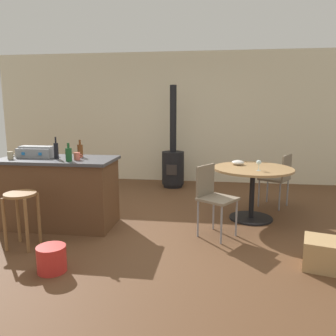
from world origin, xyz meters
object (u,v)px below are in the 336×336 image
Objects in this scene: dining_table at (253,180)px; serving_bowl at (238,162)px; wooden_stool at (21,207)px; toolbox at (37,152)px; wood_stove at (173,162)px; cup_1 at (77,156)px; kitchen_island at (59,192)px; bottle_1 at (56,150)px; cardboard_box at (328,254)px; folding_chair_near at (213,194)px; wine_glass at (259,163)px; plastic_bucket at (52,259)px; folding_chair_far at (279,176)px; bottle_2 at (80,150)px; bottle_0 at (69,154)px; cup_0 at (10,155)px.

serving_bowl is (-0.20, 0.21, 0.21)m from dining_table.
wooden_stool is 0.98m from toolbox.
wood_stove is 17.13× the size of cup_1.
dining_table is (2.59, 0.62, 0.11)m from kitchen_island.
cardboard_box is (3.19, -0.76, -0.89)m from bottle_1.
folding_chair_near is at bearing -128.35° from dining_table.
wooden_stool is at bearing -74.90° from toolbox.
plastic_bucket is at bearing -142.28° from wine_glass.
folding_chair_far is at bearing 32.44° from wooden_stool.
plastic_bucket is at bearing -81.19° from cup_1.
wooden_stool is 3.00m from wine_glass.
bottle_2 is 0.25m from cup_1.
serving_bowl is at bearing -53.76° from wood_stove.
kitchen_island is 3.32m from folding_chair_far.
serving_bowl is (-0.67, -0.44, 0.28)m from folding_chair_far.
cup_1 is (-2.75, -1.38, 0.47)m from folding_chair_far.
bottle_0 is 0.49× the size of cardboard_box.
cardboard_box is (0.13, -2.08, -0.36)m from folding_chair_far.
wine_glass reaches higher than folding_chair_near.
cup_0 is at bearing 134.21° from plastic_bucket.
cardboard_box is (0.56, -1.22, -0.71)m from wine_glass.
bottle_0 reaches higher than folding_chair_far.
toolbox reaches higher than wine_glass.
serving_bowl is at bearing 120.58° from wine_glass.
serving_bowl is (2.08, 0.93, -0.19)m from cup_1.
bottle_1 is (-1.23, -2.45, 0.54)m from wood_stove.
kitchen_island is 2.70m from wine_glass.
cardboard_box is (3.30, -0.07, -0.33)m from wooden_stool.
dining_table is 4.75× the size of bottle_2.
wood_stove is at bearing 69.58° from bottle_0.
folding_chair_near is 0.44× the size of wood_stove.
folding_chair_far is at bearing 19.72° from toolbox.
wine_glass is at bearing -54.88° from wood_stove.
cup_0 is (-3.16, -0.78, 0.40)m from dining_table.
bottle_1 is (0.11, 0.70, 0.56)m from wooden_stool.
bottle_1 is at bearing -159.87° from serving_bowl.
wood_stove is at bearing 148.14° from folding_chair_far.
bottle_0 is 0.81× the size of plastic_bucket.
serving_bowl is at bearing 26.07° from bottle_0.
bottle_1 is (0.01, -0.04, 0.57)m from kitchen_island.
wooden_stool is at bearing -97.82° from kitchen_island.
bottle_1 is at bearing -156.68° from folding_chair_far.
kitchen_island is 10.53× the size of wine_glass.
toolbox is at bearing -169.02° from dining_table.
kitchen_island is 3.25× the size of cardboard_box.
kitchen_island is at bearing 105.12° from bottle_1.
kitchen_island is 1.71× the size of folding_chair_near.
bottle_0 is 0.13m from cup_1.
kitchen_island is 0.64m from bottle_0.
bottle_2 reaches higher than plastic_bucket.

